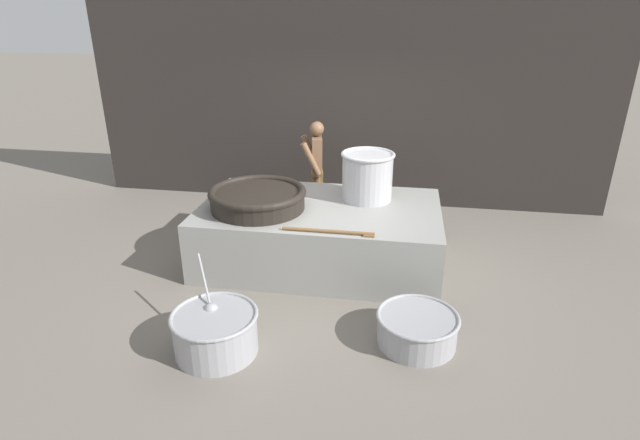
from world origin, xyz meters
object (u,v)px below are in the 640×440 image
at_px(giant_wok_near, 258,198).
at_px(stock_pot, 367,175).
at_px(prep_bowl_meat, 417,328).
at_px(cook, 316,168).
at_px(prep_bowl_vegetables, 215,330).

distance_m(giant_wok_near, stock_pot, 1.41).
bearing_deg(giant_wok_near, prep_bowl_meat, -34.84).
relative_size(cook, prep_bowl_vegetables, 1.55).
bearing_deg(prep_bowl_vegetables, giant_wok_near, 92.30).
bearing_deg(prep_bowl_meat, stock_pot, 109.20).
xyz_separation_m(stock_pot, prep_bowl_meat, (0.66, -1.91, -0.90)).
height_order(giant_wok_near, cook, cook).
relative_size(giant_wok_near, prep_bowl_meat, 1.48).
relative_size(giant_wok_near, stock_pot, 1.75).
bearing_deg(giant_wok_near, cook, 74.60).
xyz_separation_m(giant_wok_near, prep_bowl_vegetables, (0.07, -1.79, -0.67)).
height_order(giant_wok_near, prep_bowl_vegetables, giant_wok_near).
height_order(giant_wok_near, stock_pot, stock_pot).
xyz_separation_m(stock_pot, prep_bowl_vegetables, (-1.21, -2.34, -0.85)).
xyz_separation_m(cook, prep_bowl_meat, (1.50, -2.97, -0.64)).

